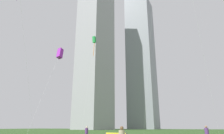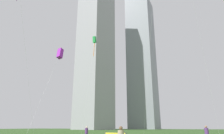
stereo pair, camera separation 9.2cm
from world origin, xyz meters
The scene contains 6 objects.
person_standing_1 centered at (12.98, 11.19, 0.97)m, with size 0.37×0.37×1.68m.
person_standing_3 centered at (0.39, 9.22, 0.95)m, with size 0.36×0.36×1.64m.
kite_flying_3 centered at (-7.27, 12.26, 13.03)m, with size 4.66×9.37×14.04m.
kite_flying_6 centered at (-9.52, 26.39, 21.70)m, with size 1.88×2.01×22.71m.
distant_highrise_0 centered at (-48.45, 90.46, 44.57)m, with size 19.85×16.84×89.14m, color #939399.
distant_highrise_1 centered at (-28.02, 125.36, 50.10)m, with size 18.20×19.81×100.20m, color gray.
Camera 2 is at (13.52, -10.84, 1.56)m, focal length 31.36 mm.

